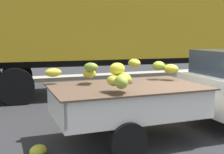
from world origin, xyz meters
TOP-DOWN VIEW (x-y plane):
  - ground at (0.00, 0.00)m, footprint 220.00×220.00m
  - curb_strip at (0.00, 8.41)m, footprint 80.00×0.80m
  - pickup_truck at (0.58, 0.32)m, footprint 5.09×1.88m
  - semi_trailer at (0.24, 5.10)m, footprint 12.11×3.16m
  - fallen_banana_bunch_near_tailgate at (-3.10, 0.08)m, footprint 0.40×0.39m

SIDE VIEW (x-z plane):
  - ground at x=0.00m, z-range 0.00..0.00m
  - curb_strip at x=0.00m, z-range 0.00..0.16m
  - fallen_banana_bunch_near_tailgate at x=-3.10m, z-range 0.00..0.20m
  - pickup_truck at x=0.58m, z-range 0.03..1.73m
  - semi_trailer at x=0.24m, z-range 0.57..4.52m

